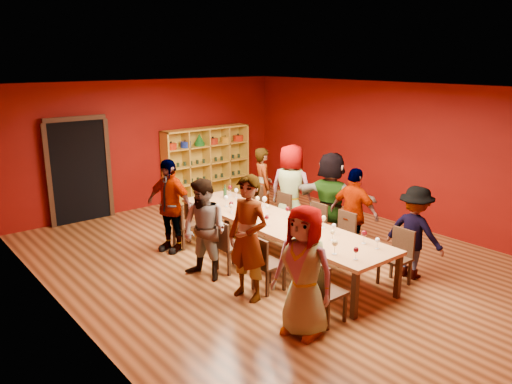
% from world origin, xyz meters
% --- Properties ---
extents(room_shell, '(7.10, 9.10, 3.04)m').
position_xyz_m(room_shell, '(0.00, 0.00, 1.50)').
color(room_shell, '#5B3218').
rests_on(room_shell, ground).
extents(tasting_table, '(1.10, 4.50, 0.75)m').
position_xyz_m(tasting_table, '(0.00, 0.00, 0.70)').
color(tasting_table, '#B87F4C').
rests_on(tasting_table, ground).
extents(doorway, '(1.40, 0.17, 2.30)m').
position_xyz_m(doorway, '(-1.80, 4.43, 1.12)').
color(doorway, black).
rests_on(doorway, ground).
extents(shelving_unit, '(2.40, 0.40, 1.80)m').
position_xyz_m(shelving_unit, '(1.40, 4.32, 0.98)').
color(shelving_unit, gold).
rests_on(shelving_unit, ground).
extents(chair_person_left_0, '(0.42, 0.42, 0.89)m').
position_xyz_m(chair_person_left_0, '(-0.91, -1.98, 0.50)').
color(chair_person_left_0, black).
rests_on(chair_person_left_0, ground).
extents(person_left_0, '(0.67, 0.94, 1.73)m').
position_xyz_m(person_left_0, '(-1.29, -1.98, 0.86)').
color(person_left_0, white).
rests_on(person_left_0, ground).
extents(chair_person_left_1, '(0.42, 0.42, 0.89)m').
position_xyz_m(chair_person_left_1, '(-0.91, -0.76, 0.50)').
color(chair_person_left_1, black).
rests_on(chair_person_left_1, ground).
extents(person_left_1, '(0.62, 0.77, 1.88)m').
position_xyz_m(person_left_1, '(-1.23, -0.76, 0.94)').
color(person_left_1, '#121B33').
rests_on(person_left_1, ground).
extents(chair_person_left_2, '(0.42, 0.42, 0.89)m').
position_xyz_m(chair_person_left_2, '(-0.91, 0.21, 0.50)').
color(chair_person_left_2, black).
rests_on(chair_person_left_2, ground).
extents(person_left_2, '(0.66, 0.90, 1.65)m').
position_xyz_m(person_left_2, '(-1.35, 0.21, 0.83)').
color(person_left_2, silver).
rests_on(person_left_2, ground).
extents(chair_person_left_4, '(0.42, 0.42, 0.89)m').
position_xyz_m(chair_person_left_4, '(-0.91, 1.65, 0.50)').
color(chair_person_left_4, black).
rests_on(chair_person_left_4, ground).
extents(person_left_4, '(0.78, 1.11, 1.74)m').
position_xyz_m(person_left_4, '(-1.16, 1.65, 0.87)').
color(person_left_4, '#151D3C').
rests_on(person_left_4, ground).
extents(chair_person_right_0, '(0.42, 0.42, 0.89)m').
position_xyz_m(chair_person_right_0, '(0.91, -1.86, 0.50)').
color(chair_person_right_0, black).
rests_on(chair_person_right_0, ground).
extents(person_right_0, '(0.50, 1.02, 1.52)m').
position_xyz_m(person_right_0, '(1.31, -1.86, 0.76)').
color(person_right_0, '#131836').
rests_on(person_right_0, ground).
extents(chair_person_right_1, '(0.42, 0.42, 0.89)m').
position_xyz_m(chair_person_right_1, '(0.91, -0.70, 0.50)').
color(chair_person_right_1, black).
rests_on(chair_person_right_1, ground).
extents(person_right_1, '(0.56, 1.01, 1.64)m').
position_xyz_m(person_right_1, '(1.19, -0.70, 0.82)').
color(person_right_1, '#CC888A').
rests_on(person_right_1, ground).
extents(chair_person_right_2, '(0.42, 0.42, 0.89)m').
position_xyz_m(chair_person_right_2, '(0.91, -0.02, 0.50)').
color(chair_person_right_2, black).
rests_on(chair_person_right_2, ground).
extents(person_right_2, '(0.91, 1.75, 1.81)m').
position_xyz_m(person_right_2, '(1.32, -0.02, 0.91)').
color(person_right_2, pink).
rests_on(person_right_2, ground).
extents(chair_person_right_3, '(0.42, 0.42, 0.89)m').
position_xyz_m(chair_person_right_3, '(0.91, 0.93, 0.50)').
color(chair_person_right_3, black).
rests_on(chair_person_right_3, ground).
extents(person_right_3, '(0.79, 1.02, 1.84)m').
position_xyz_m(person_right_3, '(1.19, 0.93, 0.92)').
color(person_right_3, '#161C3C').
rests_on(person_right_3, ground).
extents(chair_person_right_4, '(0.42, 0.42, 0.89)m').
position_xyz_m(chair_person_right_4, '(0.91, 1.81, 0.50)').
color(chair_person_right_4, black).
rests_on(chair_person_right_4, ground).
extents(person_right_4, '(0.65, 0.73, 1.65)m').
position_xyz_m(person_right_4, '(1.19, 1.81, 0.83)').
color(person_right_4, '#4E4E53').
rests_on(person_right_4, ground).
extents(wine_glass_0, '(0.09, 0.09, 0.22)m').
position_xyz_m(wine_glass_0, '(-0.36, -1.65, 0.91)').
color(wine_glass_0, white).
rests_on(wine_glass_0, tasting_table).
extents(wine_glass_1, '(0.08, 0.08, 0.19)m').
position_xyz_m(wine_glass_1, '(-0.35, 1.76, 0.89)').
color(wine_glass_1, white).
rests_on(wine_glass_1, tasting_table).
extents(wine_glass_2, '(0.08, 0.08, 0.19)m').
position_xyz_m(wine_glass_2, '(-0.27, -1.97, 0.89)').
color(wine_glass_2, white).
rests_on(wine_glass_2, tasting_table).
extents(wine_glass_3, '(0.07, 0.07, 0.18)m').
position_xyz_m(wine_glass_3, '(-0.04, -0.36, 0.88)').
color(wine_glass_3, white).
rests_on(wine_glass_3, tasting_table).
extents(wine_glass_4, '(0.07, 0.07, 0.18)m').
position_xyz_m(wine_glass_4, '(0.29, -1.91, 0.88)').
color(wine_glass_4, white).
rests_on(wine_glass_4, tasting_table).
extents(wine_glass_5, '(0.07, 0.07, 0.18)m').
position_xyz_m(wine_glass_5, '(0.27, -1.07, 0.88)').
color(wine_glass_5, white).
rests_on(wine_glass_5, tasting_table).
extents(wine_glass_6, '(0.07, 0.07, 0.18)m').
position_xyz_m(wine_glass_6, '(0.04, -1.25, 0.88)').
color(wine_glass_6, white).
rests_on(wine_glass_6, tasting_table).
extents(wine_glass_7, '(0.09, 0.09, 0.22)m').
position_xyz_m(wine_glass_7, '(0.34, 0.74, 0.91)').
color(wine_glass_7, white).
rests_on(wine_glass_7, tasting_table).
extents(wine_glass_8, '(0.08, 0.08, 0.21)m').
position_xyz_m(wine_glass_8, '(0.37, 1.88, 0.90)').
color(wine_glass_8, white).
rests_on(wine_glass_8, tasting_table).
extents(wine_glass_9, '(0.09, 0.09, 0.21)m').
position_xyz_m(wine_glass_9, '(0.31, -1.65, 0.90)').
color(wine_glass_9, white).
rests_on(wine_glass_9, tasting_table).
extents(wine_glass_10, '(0.09, 0.09, 0.21)m').
position_xyz_m(wine_glass_10, '(-0.34, 0.12, 0.90)').
color(wine_glass_10, white).
rests_on(wine_glass_10, tasting_table).
extents(wine_glass_11, '(0.09, 0.09, 0.21)m').
position_xyz_m(wine_glass_11, '(-0.27, -1.05, 0.90)').
color(wine_glass_11, white).
rests_on(wine_glass_11, tasting_table).
extents(wine_glass_12, '(0.08, 0.08, 0.19)m').
position_xyz_m(wine_glass_12, '(-0.29, 0.94, 0.89)').
color(wine_glass_12, white).
rests_on(wine_glass_12, tasting_table).
extents(wine_glass_13, '(0.07, 0.07, 0.18)m').
position_xyz_m(wine_glass_13, '(-0.35, 0.85, 0.88)').
color(wine_glass_13, white).
rests_on(wine_glass_13, tasting_table).
extents(wine_glass_14, '(0.09, 0.09, 0.22)m').
position_xyz_m(wine_glass_14, '(-0.17, 1.26, 0.91)').
color(wine_glass_14, white).
rests_on(wine_glass_14, tasting_table).
extents(wine_glass_15, '(0.08, 0.08, 0.20)m').
position_xyz_m(wine_glass_15, '(0.35, 1.64, 0.89)').
color(wine_glass_15, white).
rests_on(wine_glass_15, tasting_table).
extents(wine_glass_16, '(0.08, 0.08, 0.20)m').
position_xyz_m(wine_glass_16, '(0.31, 0.91, 0.89)').
color(wine_glass_16, white).
rests_on(wine_glass_16, tasting_table).
extents(wine_glass_17, '(0.08, 0.08, 0.20)m').
position_xyz_m(wine_glass_17, '(0.29, 0.05, 0.89)').
color(wine_glass_17, white).
rests_on(wine_glass_17, tasting_table).
extents(wine_glass_18, '(0.07, 0.07, 0.18)m').
position_xyz_m(wine_glass_18, '(-0.27, -0.77, 0.88)').
color(wine_glass_18, white).
rests_on(wine_glass_18, tasting_table).
extents(wine_glass_19, '(0.07, 0.07, 0.18)m').
position_xyz_m(wine_glass_19, '(-0.28, -0.06, 0.88)').
color(wine_glass_19, white).
rests_on(wine_glass_19, tasting_table).
extents(wine_glass_20, '(0.07, 0.07, 0.18)m').
position_xyz_m(wine_glass_20, '(0.12, 0.40, 0.88)').
color(wine_glass_20, white).
rests_on(wine_glass_20, tasting_table).
extents(wine_glass_21, '(0.09, 0.09, 0.21)m').
position_xyz_m(wine_glass_21, '(0.37, -0.75, 0.90)').
color(wine_glass_21, white).
rests_on(wine_glass_21, tasting_table).
extents(spittoon_bowl, '(0.32, 0.32, 0.17)m').
position_xyz_m(spittoon_bowl, '(0.18, -0.48, 0.82)').
color(spittoon_bowl, silver).
rests_on(spittoon_bowl, tasting_table).
extents(carafe_a, '(0.11, 0.11, 0.23)m').
position_xyz_m(carafe_a, '(-0.18, 0.42, 0.85)').
color(carafe_a, white).
rests_on(carafe_a, tasting_table).
extents(carafe_b, '(0.12, 0.12, 0.29)m').
position_xyz_m(carafe_b, '(0.18, -0.60, 0.88)').
color(carafe_b, white).
rests_on(carafe_b, tasting_table).
extents(wine_bottle, '(0.07, 0.07, 0.28)m').
position_xyz_m(wine_bottle, '(0.14, 1.73, 0.86)').
color(wine_bottle, '#13361B').
rests_on(wine_bottle, tasting_table).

